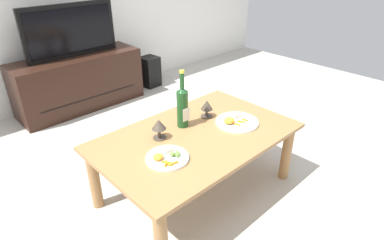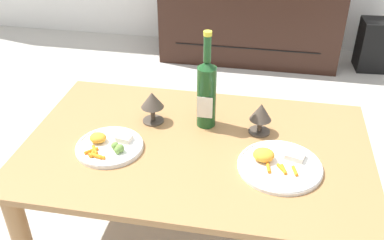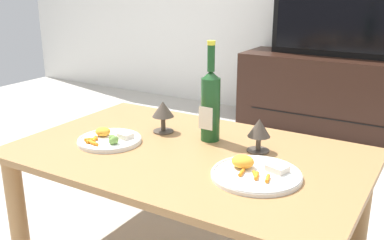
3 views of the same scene
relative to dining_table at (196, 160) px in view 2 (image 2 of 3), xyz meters
The scene contains 9 objects.
ground_plane 0.38m from the dining_table, ahead, with size 6.40×6.40×0.00m, color #B7B2A8.
dining_table is the anchor object (origin of this frame).
tv_stand 1.82m from the dining_table, 87.66° to the left, with size 1.27×0.44×0.55m.
floor_speaker 2.04m from the dining_table, 61.97° to the left, with size 0.20×0.20×0.36m, color black.
wine_bottle 0.26m from the dining_table, 84.82° to the left, with size 0.07×0.08×0.39m.
goblet_left 0.28m from the dining_table, 147.00° to the left, with size 0.09×0.09×0.13m.
goblet_right 0.30m from the dining_table, 29.81° to the left, with size 0.08×0.08×0.13m.
dinner_plate_left 0.33m from the dining_table, 165.37° to the right, with size 0.25×0.25×0.05m.
dinner_plate_right 0.32m from the dining_table, 14.28° to the right, with size 0.29×0.29×0.05m.
Camera 2 is at (0.23, -1.29, 1.40)m, focal length 41.01 mm.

